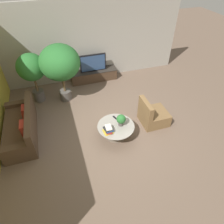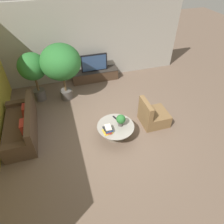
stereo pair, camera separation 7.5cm
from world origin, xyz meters
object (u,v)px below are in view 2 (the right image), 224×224
(television, at_px, (94,63))
(potted_palm_corner, at_px, (61,63))
(coffee_table, at_px, (116,129))
(potted_palm_tall, at_px, (33,69))
(couch_by_wall, at_px, (22,127))
(potted_plant_tabletop, at_px, (121,120))
(media_console, at_px, (95,75))
(armchair_wicker, at_px, (153,116))

(television, height_order, potted_palm_corner, potted_palm_corner)
(coffee_table, height_order, potted_palm_tall, potted_palm_tall)
(couch_by_wall, relative_size, potted_palm_tall, 1.19)
(couch_by_wall, bearing_deg, potted_plant_tabletop, 71.89)
(coffee_table, relative_size, couch_by_wall, 0.51)
(media_console, height_order, couch_by_wall, couch_by_wall)
(media_console, bearing_deg, potted_plant_tabletop, -89.86)
(media_console, bearing_deg, coffee_table, -92.45)
(television, xyz_separation_m, potted_plant_tabletop, (0.01, -3.26, -0.15))
(media_console, xyz_separation_m, potted_plant_tabletop, (0.01, -3.26, 0.39))
(couch_by_wall, relative_size, potted_palm_corner, 1.03)
(media_console, xyz_separation_m, television, (-0.00, -0.00, 0.54))
(potted_palm_corner, xyz_separation_m, potted_plant_tabletop, (1.29, -2.31, -0.78))
(television, bearing_deg, couch_by_wall, -138.97)
(potted_palm_tall, distance_m, potted_palm_corner, 0.95)
(coffee_table, relative_size, potted_plant_tabletop, 2.98)
(couch_by_wall, relative_size, potted_plant_tabletop, 5.89)
(media_console, bearing_deg, armchair_wicker, -69.41)
(coffee_table, bearing_deg, couch_by_wall, 161.02)
(television, bearing_deg, coffee_table, -92.45)
(potted_plant_tabletop, bearing_deg, armchair_wicker, 11.22)
(armchair_wicker, bearing_deg, coffee_table, 99.75)
(coffee_table, distance_m, potted_palm_tall, 3.38)
(armchair_wicker, relative_size, potted_plant_tabletop, 2.42)
(armchair_wicker, xyz_separation_m, potted_palm_tall, (-3.33, 2.30, 0.95))
(coffee_table, xyz_separation_m, potted_palm_corner, (-1.14, 2.31, 1.11))
(potted_palm_tall, relative_size, potted_palm_corner, 0.87)
(television, height_order, potted_plant_tabletop, television)
(television, height_order, armchair_wicker, television)
(couch_by_wall, height_order, potted_palm_corner, potted_palm_corner)
(couch_by_wall, height_order, armchair_wicker, armchair_wicker)
(television, distance_m, potted_palm_corner, 1.71)
(media_console, relative_size, television, 1.82)
(couch_by_wall, relative_size, armchair_wicker, 2.43)
(coffee_table, distance_m, armchair_wicker, 1.30)
(television, distance_m, couch_by_wall, 3.64)
(coffee_table, height_order, armchair_wicker, armchair_wicker)
(potted_plant_tabletop, bearing_deg, coffee_table, 178.17)
(television, xyz_separation_m, coffee_table, (-0.14, -3.25, -0.48))
(media_console, distance_m, television, 0.54)
(potted_palm_corner, bearing_deg, television, 36.52)
(couch_by_wall, bearing_deg, media_console, 131.05)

